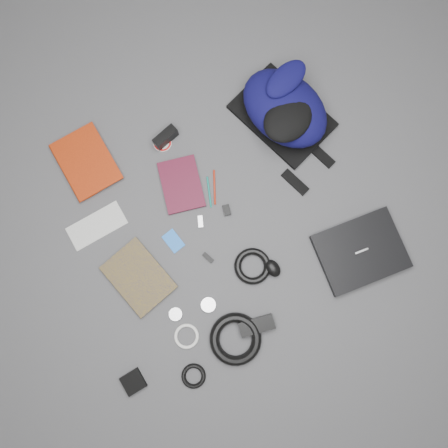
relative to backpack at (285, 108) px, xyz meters
name	(u,v)px	position (x,y,z in m)	size (l,w,h in m)	color
ground	(224,225)	(-0.40, -0.31, -0.09)	(4.00, 4.00, 0.00)	#4F4F51
backpack	(285,108)	(0.00, 0.00, 0.00)	(0.28, 0.41, 0.17)	#090732
laptop	(360,251)	(0.04, -0.62, -0.07)	(0.32, 0.25, 0.03)	black
textbook_red	(64,174)	(-0.90, 0.14, -0.07)	(0.20, 0.27, 0.03)	#912208
comic_book	(120,293)	(-0.88, -0.38, -0.08)	(0.19, 0.26, 0.02)	#A3870B
envelope	(97,226)	(-0.86, -0.10, -0.08)	(0.23, 0.10, 0.00)	silver
dvd_case	(181,185)	(-0.49, -0.09, -0.08)	(0.15, 0.21, 0.02)	#3F0C1B
compact_camera	(166,137)	(-0.47, 0.11, -0.06)	(0.10, 0.04, 0.06)	black
sticker_disc	(162,143)	(-0.49, 0.10, -0.08)	(0.08, 0.08, 0.00)	silver
pen_teal	(209,192)	(-0.40, -0.16, -0.08)	(0.01, 0.01, 0.13)	#0D7D6C
pen_red	(215,187)	(-0.37, -0.15, -0.08)	(0.01, 0.01, 0.14)	#A8220C
id_badge	(173,241)	(-0.61, -0.28, -0.08)	(0.05, 0.08, 0.00)	blue
usb_black	(208,258)	(-0.51, -0.40, -0.08)	(0.02, 0.05, 0.01)	black
usb_silver	(201,222)	(-0.48, -0.26, -0.08)	(0.02, 0.05, 0.01)	#B0B0B2
key_fob	(227,210)	(-0.37, -0.26, -0.08)	(0.03, 0.04, 0.01)	black
mouse	(273,268)	(-0.30, -0.54, -0.07)	(0.05, 0.07, 0.04)	black
headphone_left	(176,314)	(-0.71, -0.55, -0.08)	(0.05, 0.05, 0.01)	#B8B8BA
headphone_right	(208,305)	(-0.59, -0.57, -0.08)	(0.06, 0.06, 0.01)	silver
cable_coil	(252,266)	(-0.37, -0.50, -0.07)	(0.14, 0.14, 0.03)	black
power_brick	(257,325)	(-0.45, -0.71, -0.07)	(0.13, 0.06, 0.03)	black
power_cord_coil	(236,339)	(-0.54, -0.72, -0.07)	(0.20, 0.20, 0.04)	black
pouch	(133,382)	(-0.96, -0.71, -0.08)	(0.08, 0.08, 0.02)	black
earbud_coil	(194,376)	(-0.74, -0.78, -0.08)	(0.09, 0.09, 0.02)	black
white_cable_coil	(187,336)	(-0.71, -0.64, -0.08)	(0.09, 0.09, 0.01)	white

